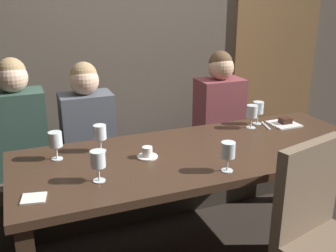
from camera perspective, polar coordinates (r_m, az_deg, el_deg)
back_wall_tiled at (r=3.34m, az=-4.68°, el=16.36°), size 6.00×0.12×3.00m
arched_door at (r=3.91m, az=15.60°, el=14.16°), size 0.90×0.05×2.55m
dining_table at (r=2.42m, az=4.54°, el=-5.52°), size 2.20×0.84×0.74m
banquette_bench at (r=3.18m, az=-1.25°, el=-7.58°), size 2.50×0.44×0.45m
chair_near_side at (r=2.11m, az=21.46°, el=-13.81°), size 0.54×0.54×0.98m
diner_redhead at (r=2.80m, az=-20.90°, el=0.64°), size 0.36×0.24×0.80m
diner_bearded at (r=2.82m, az=-11.64°, el=1.10°), size 0.36×0.24×0.75m
diner_far_end at (r=3.18m, az=7.43°, el=3.49°), size 0.36×0.24×0.76m
wine_glass_center_front at (r=2.37m, az=-9.82°, el=-0.98°), size 0.08×0.08×0.16m
wine_glass_far_right at (r=2.79m, az=12.02°, el=1.92°), size 0.08×0.08×0.16m
wine_glass_end_right at (r=2.00m, az=-10.09°, el=-4.84°), size 0.08×0.08×0.16m
wine_glass_center_back at (r=2.31m, az=-15.95°, el=-2.05°), size 0.08×0.08×0.16m
wine_glass_end_left at (r=2.89m, az=12.89°, el=2.51°), size 0.08×0.08×0.16m
wine_glass_near_right at (r=2.10m, az=8.66°, el=-3.65°), size 0.08×0.08×0.16m
espresso_cup at (r=2.28m, az=-3.01°, el=-3.92°), size 0.12×0.12×0.06m
dessert_plate at (r=2.95m, az=16.46°, el=0.47°), size 0.19×0.19×0.05m
fork_on_table at (r=2.88m, az=13.96°, el=0.04°), size 0.06×0.17×0.01m
folded_napkin at (r=1.96m, az=-18.82°, el=-9.86°), size 0.13×0.12×0.01m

